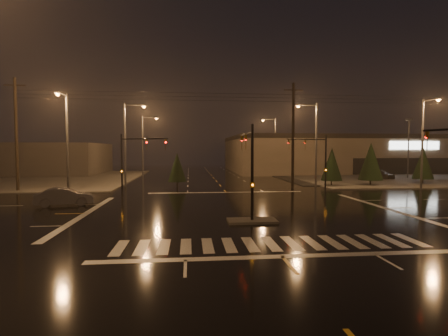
{
  "coord_description": "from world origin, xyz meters",
  "views": [
    {
      "loc": [
        -3.84,
        -24.97,
        4.44
      ],
      "look_at": [
        -1.09,
        2.38,
        3.0
      ],
      "focal_mm": 28.0,
      "sensor_mm": 36.0,
      "label": 1
    }
  ],
  "objects": [
    {
      "name": "commercial_block",
      "position": [
        -35.0,
        42.0,
        2.8
      ],
      "size": [
        30.0,
        18.0,
        5.6
      ],
      "primitive_type": "cube",
      "color": "#3F3938",
      "rests_on": "ground"
    },
    {
      "name": "conifer_2",
      "position": [
        26.11,
        17.03,
        2.71
      ],
      "size": [
        2.57,
        2.57,
        4.72
      ],
      "color": "black",
      "rests_on": "ground"
    },
    {
      "name": "ground",
      "position": [
        0.0,
        0.0,
        0.0
      ],
      "size": [
        140.0,
        140.0,
        0.0
      ],
      "primitive_type": "plane",
      "color": "black",
      "rests_on": "ground"
    },
    {
      "name": "car_crossing",
      "position": [
        -13.67,
        3.62,
        0.72
      ],
      "size": [
        4.61,
        2.56,
        1.44
      ],
      "primitive_type": "imported",
      "rotation": [
        0.0,
        0.0,
        1.82
      ],
      "color": "#525359",
      "rests_on": "ground"
    },
    {
      "name": "median_island",
      "position": [
        0.0,
        -4.0,
        0.07
      ],
      "size": [
        3.0,
        1.6,
        0.15
      ],
      "primitive_type": "cube",
      "color": "#403E39",
      "rests_on": "ground"
    },
    {
      "name": "signal_mast_median",
      "position": [
        0.0,
        -3.07,
        3.75
      ],
      "size": [
        0.25,
        4.59,
        6.0
      ],
      "color": "black",
      "rests_on": "ground"
    },
    {
      "name": "streetlight_1",
      "position": [
        -11.18,
        18.0,
        5.8
      ],
      "size": [
        2.77,
        0.32,
        10.0
      ],
      "color": "#38383A",
      "rests_on": "ground"
    },
    {
      "name": "streetlight_2",
      "position": [
        -11.18,
        34.0,
        5.8
      ],
      "size": [
        2.77,
        0.32,
        10.0
      ],
      "color": "#38383A",
      "rests_on": "ground"
    },
    {
      "name": "conifer_0",
      "position": [
        13.49,
        16.0,
        2.69
      ],
      "size": [
        2.55,
        2.55,
        4.68
      ],
      "color": "black",
      "rests_on": "ground"
    },
    {
      "name": "streetlight_6",
      "position": [
        22.0,
        11.18,
        5.8
      ],
      "size": [
        0.32,
        2.77,
        10.0
      ],
      "color": "#38383A",
      "rests_on": "ground"
    },
    {
      "name": "car_parked",
      "position": [
        24.72,
        24.86,
        0.76
      ],
      "size": [
        3.48,
        4.78,
        1.51
      ],
      "primitive_type": "imported",
      "rotation": [
        0.0,
        0.0,
        0.43
      ],
      "color": "black",
      "rests_on": "ground"
    },
    {
      "name": "streetlight_3",
      "position": [
        11.18,
        16.0,
        5.8
      ],
      "size": [
        2.77,
        0.32,
        10.0
      ],
      "color": "#38383A",
      "rests_on": "ground"
    },
    {
      "name": "conifer_3",
      "position": [
        -5.23,
        16.2,
        2.39
      ],
      "size": [
        2.17,
        2.17,
        4.09
      ],
      "color": "black",
      "rests_on": "ground"
    },
    {
      "name": "signal_mast_nw",
      "position": [
        -9.5,
        10.14,
        3.79
      ],
      "size": [
        4.84,
        1.86,
        6.0
      ],
      "color": "black",
      "rests_on": "ground"
    },
    {
      "name": "sidewalk_ne",
      "position": [
        30.0,
        30.0,
        0.06
      ],
      "size": [
        36.0,
        36.0,
        0.12
      ],
      "primitive_type": "cube",
      "color": "#403E39",
      "rests_on": "ground"
    },
    {
      "name": "conifer_1",
      "position": [
        18.6,
        16.22,
        3.02
      ],
      "size": [
        2.97,
        2.97,
        5.34
      ],
      "color": "black",
      "rests_on": "ground"
    },
    {
      "name": "streetlight_5",
      "position": [
        -16.0,
        11.18,
        5.8
      ],
      "size": [
        0.32,
        2.77,
        10.0
      ],
      "color": "#38383A",
      "rests_on": "ground"
    },
    {
      "name": "crosswalk",
      "position": [
        0.0,
        -9.0,
        0.01
      ],
      "size": [
        15.0,
        2.6,
        0.01
      ],
      "primitive_type": "cube",
      "color": "beige",
      "rests_on": "ground"
    },
    {
      "name": "sidewalk_nw",
      "position": [
        -30.0,
        30.0,
        0.06
      ],
      "size": [
        36.0,
        36.0,
        0.12
      ],
      "primitive_type": "cube",
      "color": "#403E39",
      "rests_on": "ground"
    },
    {
      "name": "stop_bar_far",
      "position": [
        0.0,
        11.0,
        0.01
      ],
      "size": [
        16.0,
        0.5,
        0.01
      ],
      "primitive_type": "cube",
      "color": "beige",
      "rests_on": "ground"
    },
    {
      "name": "stop_bar_near",
      "position": [
        0.0,
        -11.0,
        0.01
      ],
      "size": [
        16.0,
        0.5,
        0.01
      ],
      "primitive_type": "cube",
      "color": "beige",
      "rests_on": "ground"
    },
    {
      "name": "utility_pole_1",
      "position": [
        8.0,
        14.0,
        6.13
      ],
      "size": [
        2.2,
        0.32,
        12.0
      ],
      "color": "black",
      "rests_on": "ground"
    },
    {
      "name": "retail_building",
      "position": [
        35.0,
        45.99,
        3.84
      ],
      "size": [
        60.2,
        28.3,
        7.2
      ],
      "color": "#675E49",
      "rests_on": "ground"
    },
    {
      "name": "utility_pole_0",
      "position": [
        -22.0,
        14.0,
        6.13
      ],
      "size": [
        2.2,
        0.32,
        12.0
      ],
      "color": "black",
      "rests_on": "ground"
    },
    {
      "name": "streetlight_4",
      "position": [
        11.18,
        36.0,
        5.8
      ],
      "size": [
        2.77,
        0.32,
        10.0
      ],
      "color": "#38383A",
      "rests_on": "ground"
    },
    {
      "name": "signal_mast_ne",
      "position": [
        9.5,
        10.14,
        3.79
      ],
      "size": [
        4.84,
        1.86,
        6.0
      ],
      "color": "black",
      "rests_on": "ground"
    },
    {
      "name": "parking_lot",
      "position": [
        35.0,
        28.0,
        0.04
      ],
      "size": [
        50.0,
        24.0,
        0.08
      ],
      "primitive_type": "cube",
      "color": "black",
      "rests_on": "ground"
    }
  ]
}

